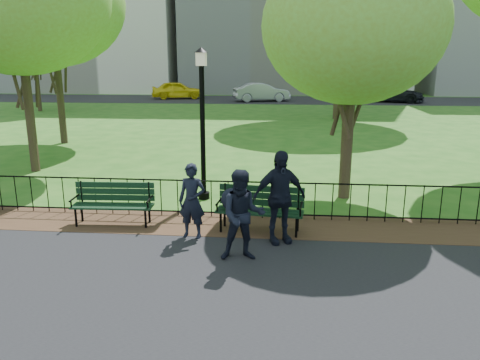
# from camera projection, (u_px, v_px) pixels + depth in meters

# --- Properties ---
(ground) EXTENTS (120.00, 120.00, 0.00)m
(ground) POSITION_uv_depth(u_px,v_px,m) (227.00, 252.00, 9.06)
(ground) COLOR #215516
(asphalt_path) EXTENTS (60.00, 9.20, 0.01)m
(asphalt_path) POSITION_uv_depth(u_px,v_px,m) (194.00, 360.00, 5.78)
(asphalt_path) COLOR black
(asphalt_path) RESTS_ON ground
(dirt_strip) EXTENTS (60.00, 1.60, 0.01)m
(dirt_strip) POSITION_uv_depth(u_px,v_px,m) (235.00, 224.00, 10.50)
(dirt_strip) COLOR #362316
(dirt_strip) RESTS_ON ground
(far_street) EXTENTS (70.00, 9.00, 0.01)m
(far_street) POSITION_uv_depth(u_px,v_px,m) (272.00, 100.00, 42.79)
(far_street) COLOR black
(far_street) RESTS_ON ground
(iron_fence) EXTENTS (24.06, 0.06, 1.00)m
(iron_fence) POSITION_uv_depth(u_px,v_px,m) (237.00, 197.00, 10.86)
(iron_fence) COLOR black
(iron_fence) RESTS_ON ground
(park_bench_main) EXTENTS (1.91, 0.76, 1.05)m
(park_bench_main) POSITION_uv_depth(u_px,v_px,m) (247.00, 202.00, 9.96)
(park_bench_main) COLOR black
(park_bench_main) RESTS_ON ground
(park_bench_left_a) EXTENTS (1.81, 0.64, 1.02)m
(park_bench_left_a) POSITION_uv_depth(u_px,v_px,m) (113.00, 199.00, 10.46)
(park_bench_left_a) COLOR black
(park_bench_left_a) RESTS_ON ground
(lamppost) EXTENTS (0.35, 0.35, 3.90)m
(lamppost) POSITION_uv_depth(u_px,v_px,m) (202.00, 119.00, 11.98)
(lamppost) COLOR black
(lamppost) RESTS_ON ground
(tree_near_e) EXTENTS (4.56, 4.56, 6.36)m
(tree_near_e) POSITION_uv_depth(u_px,v_px,m) (354.00, 26.00, 11.53)
(tree_near_e) COLOR #2D2116
(tree_near_e) RESTS_ON ground
(tree_mid_w) EXTENTS (6.03, 6.03, 8.41)m
(tree_mid_w) POSITION_uv_depth(u_px,v_px,m) (51.00, 4.00, 19.34)
(tree_mid_w) COLOR #2D2116
(tree_mid_w) RESTS_ON ground
(tree_far_w) EXTENTS (5.99, 5.99, 8.35)m
(tree_far_w) POSITION_uv_depth(u_px,v_px,m) (31.00, 26.00, 32.09)
(tree_far_w) COLOR #2D2116
(tree_far_w) RESTS_ON ground
(person_left) EXTENTS (0.62, 0.45, 1.56)m
(person_left) POSITION_uv_depth(u_px,v_px,m) (192.00, 201.00, 9.60)
(person_left) COLOR black
(person_left) RESTS_ON asphalt_path
(person_mid) EXTENTS (0.88, 0.54, 1.70)m
(person_mid) POSITION_uv_depth(u_px,v_px,m) (243.00, 215.00, 8.50)
(person_mid) COLOR black
(person_mid) RESTS_ON asphalt_path
(person_right) EXTENTS (1.20, 0.84, 1.89)m
(person_right) POSITION_uv_depth(u_px,v_px,m) (279.00, 197.00, 9.29)
(person_right) COLOR black
(person_right) RESTS_ON asphalt_path
(taxi) EXTENTS (5.08, 3.05, 1.62)m
(taxi) POSITION_uv_depth(u_px,v_px,m) (177.00, 90.00, 43.64)
(taxi) COLOR yellow
(taxi) RESTS_ON far_street
(sedan_silver) EXTENTS (5.17, 3.07, 1.61)m
(sedan_silver) POSITION_uv_depth(u_px,v_px,m) (261.00, 92.00, 40.94)
(sedan_silver) COLOR #96989D
(sedan_silver) RESTS_ON far_street
(sedan_dark) EXTENTS (5.83, 3.74, 1.57)m
(sedan_dark) POSITION_uv_depth(u_px,v_px,m) (391.00, 93.00, 40.28)
(sedan_dark) COLOR black
(sedan_dark) RESTS_ON far_street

